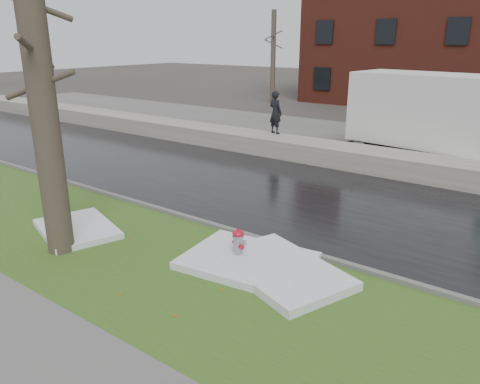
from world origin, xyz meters
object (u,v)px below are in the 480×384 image
Objects in this scene: tree at (41,88)px; worker at (275,112)px; fire_hydrant at (238,244)px; box_truck at (454,120)px.

worker is (-1.52, 11.34, -2.00)m from tree.
tree is 4.02× the size of worker.
tree is at bearing -129.08° from fire_hydrant.
tree reaches higher than box_truck.
tree is at bearing 111.46° from worker.
tree reaches higher than worker.
fire_hydrant is 0.42× the size of worker.
worker is at bearing -159.71° from box_truck.
worker is at bearing 97.61° from tree.
box_truck is (5.15, 12.91, -1.86)m from tree.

